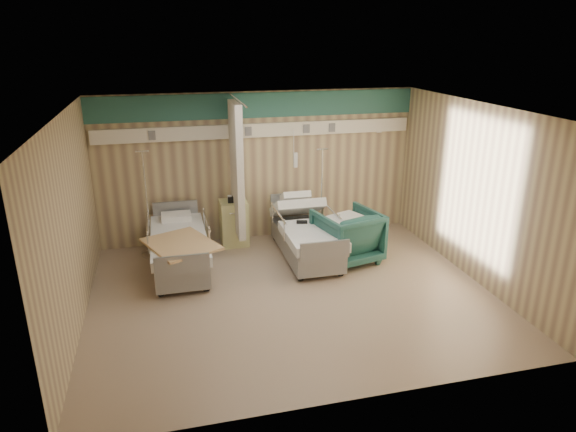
{
  "coord_description": "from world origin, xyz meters",
  "views": [
    {
      "loc": [
        -1.75,
        -6.79,
        3.77
      ],
      "look_at": [
        0.1,
        0.6,
        1.06
      ],
      "focal_mm": 32.0,
      "sensor_mm": 36.0,
      "label": 1
    }
  ],
  "objects": [
    {
      "name": "ground",
      "position": [
        0.0,
        0.0,
        0.0
      ],
      "size": [
        6.0,
        5.0,
        0.0
      ],
      "primitive_type": "cube",
      "color": "tan",
      "rests_on": "ground"
    },
    {
      "name": "room_walls",
      "position": [
        -0.03,
        0.25,
        1.86
      ],
      "size": [
        6.04,
        5.04,
        2.82
      ],
      "color": "tan",
      "rests_on": "ground"
    },
    {
      "name": "bed_right",
      "position": [
        0.6,
        1.3,
        0.32
      ],
      "size": [
        1.0,
        2.16,
        0.63
      ],
      "primitive_type": null,
      "color": "white",
      "rests_on": "ground"
    },
    {
      "name": "bed_left",
      "position": [
        -1.6,
        1.3,
        0.32
      ],
      "size": [
        1.0,
        2.16,
        0.63
      ],
      "primitive_type": null,
      "color": "white",
      "rests_on": "ground"
    },
    {
      "name": "bedside_cabinet",
      "position": [
        -0.55,
        2.2,
        0.42
      ],
      "size": [
        0.5,
        0.48,
        0.85
      ],
      "primitive_type": "cube",
      "color": "#D4D184",
      "rests_on": "ground"
    },
    {
      "name": "visitor_armchair",
      "position": [
        1.25,
        0.98,
        0.46
      ],
      "size": [
        1.2,
        1.22,
        0.92
      ],
      "primitive_type": "imported",
      "rotation": [
        0.0,
        0.0,
        3.38
      ],
      "color": "#20514A",
      "rests_on": "ground"
    },
    {
      "name": "waffle_blanket",
      "position": [
        1.22,
        0.96,
        0.95
      ],
      "size": [
        0.79,
        0.76,
        0.07
      ],
      "primitive_type": "cube",
      "rotation": [
        0.0,
        0.0,
        3.53
      ],
      "color": "silver",
      "rests_on": "visitor_armchair"
    },
    {
      "name": "iv_stand_right",
      "position": [
        1.1,
        2.02,
        0.37
      ],
      "size": [
        0.32,
        0.32,
        1.79
      ],
      "rotation": [
        0.0,
        0.0,
        -0.22
      ],
      "color": "silver",
      "rests_on": "ground"
    },
    {
      "name": "iv_stand_left",
      "position": [
        -2.08,
        2.03,
        0.39
      ],
      "size": [
        0.34,
        0.34,
        1.92
      ],
      "rotation": [
        0.0,
        0.0,
        0.18
      ],
      "color": "silver",
      "rests_on": "ground"
    },
    {
      "name": "call_remote",
      "position": [
        0.53,
        1.34,
        0.65
      ],
      "size": [
        0.21,
        0.13,
        0.04
      ],
      "primitive_type": "cube",
      "rotation": [
        0.0,
        0.0,
        -0.25
      ],
      "color": "black",
      "rests_on": "bed_right"
    },
    {
      "name": "tan_blanket",
      "position": [
        -1.58,
        0.84,
        0.65
      ],
      "size": [
        1.29,
        1.41,
        0.04
      ],
      "primitive_type": "cube",
      "rotation": [
        0.0,
        0.0,
        0.41
      ],
      "color": "tan",
      "rests_on": "bed_left"
    },
    {
      "name": "toiletry_bag",
      "position": [
        -0.55,
        2.16,
        0.91
      ],
      "size": [
        0.21,
        0.14,
        0.11
      ],
      "primitive_type": "cube",
      "rotation": [
        0.0,
        0.0,
        -0.05
      ],
      "color": "black",
      "rests_on": "bedside_cabinet"
    },
    {
      "name": "white_cup",
      "position": [
        -0.61,
        2.17,
        0.91
      ],
      "size": [
        0.1,
        0.1,
        0.12
      ],
      "primitive_type": "cylinder",
      "rotation": [
        0.0,
        0.0,
        -0.24
      ],
      "color": "white",
      "rests_on": "bedside_cabinet"
    }
  ]
}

